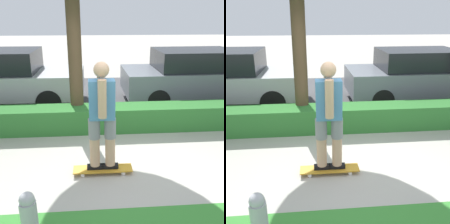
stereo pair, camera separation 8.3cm
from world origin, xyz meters
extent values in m
plane|color=#ADA89E|center=(0.00, 0.00, 0.00)|extent=(60.00, 60.00, 0.00)
cube|color=#474749|center=(0.00, 4.20, 0.00)|extent=(16.80, 5.00, 0.01)
cube|color=#2D702D|center=(0.00, 1.60, 0.27)|extent=(16.80, 0.60, 0.54)
cube|color=gold|center=(-0.35, -0.12, 0.07)|extent=(0.96, 0.24, 0.02)
cylinder|color=silver|center=(-0.02, -0.21, 0.03)|extent=(0.06, 0.04, 0.06)
cylinder|color=silver|center=(-0.02, -0.03, 0.03)|extent=(0.06, 0.04, 0.06)
cylinder|color=silver|center=(-0.67, -0.21, 0.03)|extent=(0.06, 0.04, 0.06)
cylinder|color=silver|center=(-0.67, -0.03, 0.03)|extent=(0.06, 0.04, 0.06)
cube|color=black|center=(-0.47, -0.12, 0.12)|extent=(0.26, 0.09, 0.07)
cylinder|color=tan|center=(-0.47, -0.12, 0.56)|extent=(0.16, 0.16, 0.80)
cylinder|color=gray|center=(-0.47, -0.12, 0.80)|extent=(0.18, 0.18, 0.32)
cube|color=black|center=(-0.22, -0.12, 0.12)|extent=(0.26, 0.09, 0.07)
cylinder|color=tan|center=(-0.22, -0.12, 0.56)|extent=(0.16, 0.16, 0.80)
cylinder|color=gray|center=(-0.22, -0.12, 0.80)|extent=(0.18, 0.18, 0.32)
cube|color=#4C84B7|center=(-0.35, -0.12, 1.26)|extent=(0.38, 0.21, 0.59)
cylinder|color=tan|center=(-0.35, -0.28, 1.32)|extent=(0.13, 0.13, 0.56)
cylinder|color=tan|center=(-0.35, 0.04, 1.32)|extent=(0.13, 0.13, 0.56)
sphere|color=tan|center=(-0.35, -0.12, 1.70)|extent=(0.23, 0.23, 0.23)
cylinder|color=brown|center=(-0.83, 1.84, 1.67)|extent=(0.29, 0.29, 3.34)
cube|color=#B7B7BC|center=(-3.00, 3.55, 0.65)|extent=(4.53, 1.90, 0.64)
cylinder|color=black|center=(-1.60, 2.69, 0.33)|extent=(0.65, 0.22, 0.65)
cylinder|color=black|center=(-1.60, 4.41, 0.33)|extent=(0.65, 0.22, 0.65)
cube|color=slate|center=(2.58, 3.51, 0.63)|extent=(4.32, 1.86, 0.66)
cube|color=black|center=(2.46, 3.51, 1.24)|extent=(2.26, 1.61, 0.54)
cylinder|color=black|center=(1.25, 2.69, 0.30)|extent=(0.61, 0.21, 0.61)
cylinder|color=black|center=(1.25, 4.33, 0.30)|extent=(0.61, 0.21, 0.61)
sphere|color=#ADADB2|center=(-1.15, -1.65, 0.75)|extent=(0.15, 0.15, 0.15)
cylinder|color=#ADADB2|center=(-1.15, -1.57, 0.43)|extent=(0.06, 0.10, 0.06)
camera|label=1|loc=(-0.48, -3.80, 2.44)|focal=42.00mm
camera|label=2|loc=(-0.57, -3.79, 2.44)|focal=42.00mm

